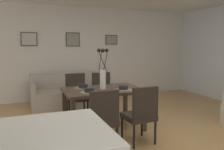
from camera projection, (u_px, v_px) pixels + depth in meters
The scene contains 18 objects.
ground_plane at pixel (123, 139), 3.79m from camera, with size 9.00×9.00×0.00m, color tan.
back_wall_panel at pixel (77, 53), 6.62m from camera, with size 9.00×0.10×2.60m, color silver.
dining_table at pixel (103, 94), 4.23m from camera, with size 1.40×0.94×0.74m.
dining_chair_near_left at pixel (102, 117), 3.31m from camera, with size 0.46×0.46×0.92m.
dining_chair_near_right at pixel (76, 93), 4.96m from camera, with size 0.46×0.46×0.92m.
dining_chair_far_left at pixel (141, 112), 3.56m from camera, with size 0.47×0.47×0.92m.
dining_chair_far_right at pixel (103, 91), 5.16m from camera, with size 0.47×0.47×0.92m.
centerpiece_vase at pixel (103, 73), 4.19m from camera, with size 0.21×0.23×0.73m.
placemat_near_left at pixel (89, 92), 3.92m from camera, with size 0.32×0.32×0.01m, color #7F705B.
bowl_near_left at pixel (89, 90), 3.91m from camera, with size 0.17×0.17×0.07m.
placemat_near_right at pixel (83, 88), 4.30m from camera, with size 0.32×0.32×0.01m, color #7F705B.
bowl_near_right at pixel (83, 86), 4.30m from camera, with size 0.17×0.17×0.07m.
placemat_far_left at pixel (123, 90), 4.14m from camera, with size 0.32×0.32×0.01m, color #7F705B.
bowl_far_left at pixel (123, 88), 4.14m from camera, with size 0.17×0.17×0.07m.
sofa at pixel (67, 94), 5.92m from camera, with size 1.73×0.84×0.80m.
framed_picture_left at pixel (29, 39), 6.05m from camera, with size 0.41×0.03×0.36m.
framed_picture_center at pixel (73, 39), 6.46m from camera, with size 0.39×0.03×0.39m.
framed_picture_right at pixel (111, 40), 6.88m from camera, with size 0.37×0.03×0.28m.
Camera 1 is at (-1.49, -3.31, 1.54)m, focal length 37.14 mm.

